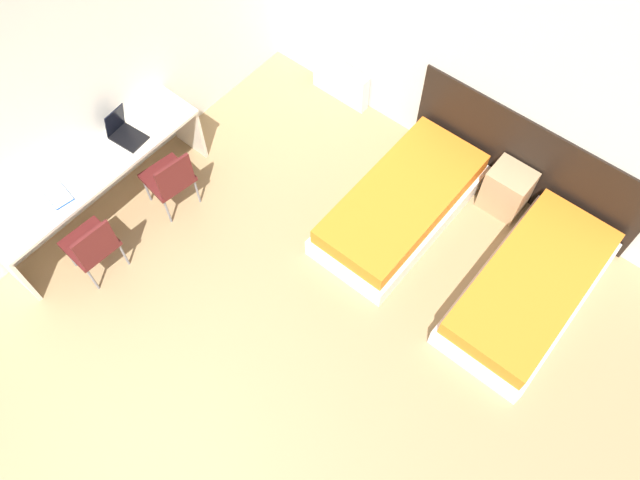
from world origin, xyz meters
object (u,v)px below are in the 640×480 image
Objects in this scene: nightstand at (507,190)px; chair_near_laptop at (170,178)px; bed_near_window at (401,205)px; chair_near_notebook at (92,245)px; bed_near_door at (530,288)px; laptop at (124,132)px.

nightstand is 0.65× the size of chair_near_laptop.
bed_near_window is 2.33m from chair_near_laptop.
chair_near_notebook is (0.00, -0.99, 0.00)m from chair_near_laptop.
chair_near_laptop is at bearing -144.08° from bed_near_window.
bed_near_window is at bearing 180.00° from bed_near_door.
bed_near_door is at bearing 30.06° from chair_near_laptop.
nightstand is at bearing 47.03° from bed_near_window.
chair_near_notebook is at bearing -81.97° from chair_near_laptop.
laptop is at bearing -160.08° from bed_near_door.
nightstand reaches higher than bed_near_window.
chair_near_laptop reaches higher than bed_near_window.
laptop reaches higher than bed_near_door.
chair_near_notebook reaches higher than bed_near_window.
bed_near_door is at bearing 38.61° from chair_near_notebook.
chair_near_laptop is at bearing -157.95° from bed_near_door.
nightstand is at bearing 132.97° from bed_near_door.
bed_near_door is (1.48, 0.00, 0.00)m from bed_near_window.
chair_near_laptop is (-2.62, -2.15, 0.20)m from nightstand.
bed_near_window is 2.82m from laptop.
chair_near_laptop is at bearing 93.61° from chair_near_notebook.
laptop is at bearing -144.88° from nightstand.
bed_near_window is 1.48m from bed_near_door.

